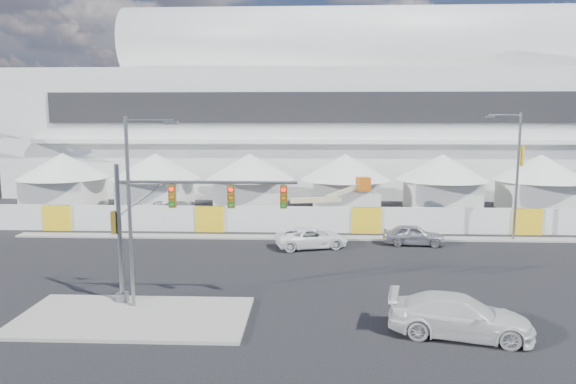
{
  "coord_description": "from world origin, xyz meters",
  "views": [
    {
      "loc": [
        1.64,
        -24.1,
        8.68
      ],
      "look_at": [
        0.21,
        10.0,
        3.78
      ],
      "focal_mm": 32.0,
      "sensor_mm": 36.0,
      "label": 1
    }
  ],
  "objects_px": {
    "pickup_curb": "(312,238)",
    "boom_lift": "(309,214)",
    "pickup_near": "(460,316)",
    "lot_car_c": "(182,210)",
    "sedan_silver": "(414,235)",
    "streetlight_median": "(134,199)",
    "traffic_mast": "(161,226)",
    "streetlight_curb": "(515,167)"
  },
  "relations": [
    {
      "from": "lot_car_c",
      "to": "streetlight_curb",
      "type": "distance_m",
      "value": 27.14
    },
    {
      "from": "streetlight_median",
      "to": "streetlight_curb",
      "type": "relative_size",
      "value": 0.95
    },
    {
      "from": "traffic_mast",
      "to": "streetlight_median",
      "type": "xyz_separation_m",
      "value": [
        -1.02,
        -0.56,
        1.33
      ]
    },
    {
      "from": "sedan_silver",
      "to": "lot_car_c",
      "type": "height_order",
      "value": "sedan_silver"
    },
    {
      "from": "sedan_silver",
      "to": "lot_car_c",
      "type": "distance_m",
      "value": 20.57
    },
    {
      "from": "streetlight_median",
      "to": "boom_lift",
      "type": "height_order",
      "value": "streetlight_median"
    },
    {
      "from": "sedan_silver",
      "to": "pickup_curb",
      "type": "bearing_deg",
      "value": 103.31
    },
    {
      "from": "pickup_near",
      "to": "pickup_curb",
      "type": "bearing_deg",
      "value": 34.76
    },
    {
      "from": "pickup_curb",
      "to": "boom_lift",
      "type": "xyz_separation_m",
      "value": [
        -0.17,
        6.5,
        0.38
      ]
    },
    {
      "from": "pickup_near",
      "to": "streetlight_median",
      "type": "bearing_deg",
      "value": 92.38
    },
    {
      "from": "lot_car_c",
      "to": "sedan_silver",
      "type": "bearing_deg",
      "value": -104.4
    },
    {
      "from": "streetlight_curb",
      "to": "boom_lift",
      "type": "height_order",
      "value": "streetlight_curb"
    },
    {
      "from": "sedan_silver",
      "to": "streetlight_curb",
      "type": "height_order",
      "value": "streetlight_curb"
    },
    {
      "from": "streetlight_curb",
      "to": "pickup_curb",
      "type": "bearing_deg",
      "value": -169.35
    },
    {
      "from": "lot_car_c",
      "to": "pickup_curb",
      "type": "bearing_deg",
      "value": -119.93
    },
    {
      "from": "sedan_silver",
      "to": "pickup_curb",
      "type": "height_order",
      "value": "sedan_silver"
    },
    {
      "from": "traffic_mast",
      "to": "streetlight_curb",
      "type": "relative_size",
      "value": 0.94
    },
    {
      "from": "streetlight_curb",
      "to": "pickup_near",
      "type": "bearing_deg",
      "value": -116.73
    },
    {
      "from": "boom_lift",
      "to": "sedan_silver",
      "type": "bearing_deg",
      "value": -49.71
    },
    {
      "from": "sedan_silver",
      "to": "lot_car_c",
      "type": "relative_size",
      "value": 0.87
    },
    {
      "from": "lot_car_c",
      "to": "pickup_near",
      "type": "bearing_deg",
      "value": -132.5
    },
    {
      "from": "pickup_near",
      "to": "lot_car_c",
      "type": "bearing_deg",
      "value": 47.44
    },
    {
      "from": "sedan_silver",
      "to": "streetlight_median",
      "type": "bearing_deg",
      "value": 134.79
    },
    {
      "from": "pickup_near",
      "to": "traffic_mast",
      "type": "xyz_separation_m",
      "value": [
        -12.87,
        2.87,
        2.97
      ]
    },
    {
      "from": "pickup_near",
      "to": "streetlight_median",
      "type": "height_order",
      "value": "streetlight_median"
    },
    {
      "from": "pickup_curb",
      "to": "boom_lift",
      "type": "height_order",
      "value": "boom_lift"
    },
    {
      "from": "pickup_curb",
      "to": "traffic_mast",
      "type": "bearing_deg",
      "value": 133.29
    },
    {
      "from": "sedan_silver",
      "to": "traffic_mast",
      "type": "relative_size",
      "value": 0.48
    },
    {
      "from": "streetlight_median",
      "to": "pickup_near",
      "type": "bearing_deg",
      "value": -9.46
    },
    {
      "from": "pickup_near",
      "to": "traffic_mast",
      "type": "relative_size",
      "value": 0.66
    },
    {
      "from": "sedan_silver",
      "to": "streetlight_curb",
      "type": "xyz_separation_m",
      "value": [
        7.23,
        1.6,
        4.58
      ]
    },
    {
      "from": "traffic_mast",
      "to": "streetlight_median",
      "type": "distance_m",
      "value": 1.76
    },
    {
      "from": "sedan_silver",
      "to": "pickup_near",
      "type": "relative_size",
      "value": 0.74
    },
    {
      "from": "sedan_silver",
      "to": "boom_lift",
      "type": "bearing_deg",
      "value": 57.7
    },
    {
      "from": "pickup_curb",
      "to": "streetlight_median",
      "type": "distance_m",
      "value": 14.8
    },
    {
      "from": "pickup_curb",
      "to": "pickup_near",
      "type": "bearing_deg",
      "value": -171.61
    },
    {
      "from": "pickup_curb",
      "to": "boom_lift",
      "type": "relative_size",
      "value": 0.61
    },
    {
      "from": "pickup_curb",
      "to": "streetlight_curb",
      "type": "xyz_separation_m",
      "value": [
        14.28,
        2.69,
        4.61
      ]
    },
    {
      "from": "sedan_silver",
      "to": "pickup_curb",
      "type": "relative_size",
      "value": 0.85
    },
    {
      "from": "boom_lift",
      "to": "streetlight_median",
      "type": "bearing_deg",
      "value": -126.16
    },
    {
      "from": "pickup_curb",
      "to": "streetlight_curb",
      "type": "bearing_deg",
      "value": -93.87
    },
    {
      "from": "pickup_near",
      "to": "boom_lift",
      "type": "distance_m",
      "value": 21.34
    }
  ]
}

